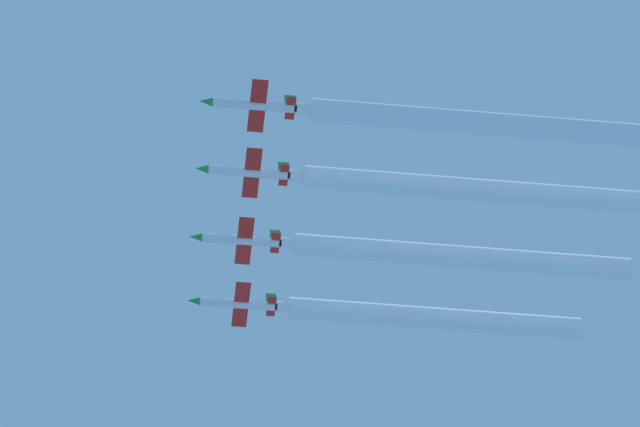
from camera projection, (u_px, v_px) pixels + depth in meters
name	position (u px, v px, depth m)	size (l,w,h in m)	color
jet_far_left	(251.00, 105.00, 264.15)	(8.15, 11.87, 2.85)	silver
jet_inner_left	(245.00, 172.00, 272.02)	(8.15, 11.87, 2.85)	silver
jet_center	(238.00, 240.00, 279.98)	(8.15, 11.87, 2.85)	silver
jet_inner_right	(235.00, 304.00, 287.44)	(8.15, 11.87, 2.85)	silver
smoke_trail_far_left	(491.00, 124.00, 266.18)	(2.82, 46.75, 2.82)	white
smoke_trail_inner_left	(476.00, 190.00, 274.03)	(2.82, 46.02, 2.82)	white
smoke_trail_center	(456.00, 256.00, 281.93)	(2.82, 44.50, 2.82)	white
smoke_trail_inner_right	(429.00, 318.00, 289.22)	(2.82, 39.72, 2.82)	white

